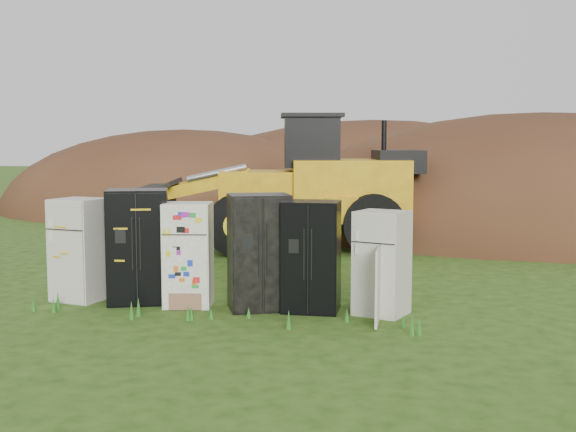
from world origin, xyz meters
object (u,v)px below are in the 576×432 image
at_px(fridge_leftmost, 80,250).
at_px(fridge_sticker, 188,255).
at_px(fridge_dark_mid, 259,252).
at_px(fridge_black_right, 311,256).
at_px(fridge_black_side, 138,246).
at_px(wheel_loader, 277,182).
at_px(fridge_open_door, 382,263).

xyz_separation_m(fridge_leftmost, fridge_sticker, (1.88, -0.04, -0.02)).
distance_m(fridge_dark_mid, fridge_black_right, 0.82).
bearing_deg(fridge_black_side, fridge_black_right, -20.10).
bearing_deg(fridge_leftmost, fridge_sticker, 9.13).
xyz_separation_m(fridge_leftmost, fridge_black_side, (1.00, 0.03, 0.08)).
distance_m(fridge_sticker, wheel_loader, 6.31).
height_order(fridge_black_side, fridge_dark_mid, fridge_black_side).
relative_size(fridge_leftmost, fridge_open_door, 1.07).
relative_size(fridge_black_right, wheel_loader, 0.25).
xyz_separation_m(fridge_black_side, wheel_loader, (0.96, 6.19, 0.71)).
height_order(fridge_black_side, wheel_loader, wheel_loader).
distance_m(fridge_black_right, fridge_open_door, 1.08).
bearing_deg(fridge_black_side, fridge_sticker, -24.07).
xyz_separation_m(fridge_dark_mid, fridge_black_right, (0.82, 0.02, -0.05)).
bearing_deg(fridge_sticker, fridge_black_side, 165.29).
height_order(fridge_open_door, wheel_loader, wheel_loader).
distance_m(fridge_leftmost, fridge_black_side, 1.01).
xyz_separation_m(fridge_leftmost, fridge_dark_mid, (3.02, -0.03, 0.06)).
distance_m(fridge_sticker, fridge_black_right, 1.97).
bearing_deg(fridge_leftmost, fridge_black_right, 10.39).
bearing_deg(fridge_dark_mid, fridge_leftmost, 157.06).
relative_size(fridge_leftmost, fridge_black_side, 0.91).
xyz_separation_m(fridge_black_side, fridge_black_right, (2.84, -0.03, -0.07)).
distance_m(fridge_sticker, fridge_dark_mid, 1.15).
relative_size(fridge_leftmost, fridge_sticker, 1.02).
bearing_deg(fridge_black_side, fridge_open_door, -20.14).
bearing_deg(fridge_sticker, fridge_black_right, -8.97).
bearing_deg(fridge_leftmost, fridge_dark_mid, 9.91).
relative_size(fridge_dark_mid, fridge_open_door, 1.14).
bearing_deg(fridge_open_door, fridge_leftmost, -160.71).
relative_size(fridge_black_side, wheel_loader, 0.27).
xyz_separation_m(fridge_black_right, wheel_loader, (-1.87, 6.22, 0.78)).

